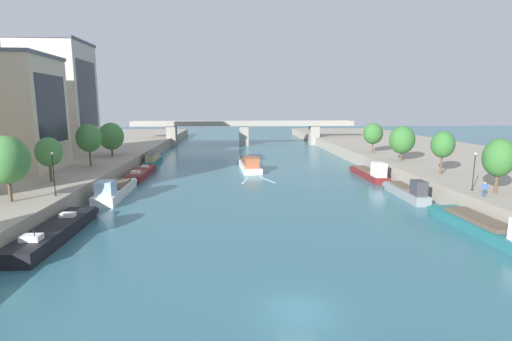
{
  "coord_description": "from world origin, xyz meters",
  "views": [
    {
      "loc": [
        -3.93,
        -20.81,
        12.31
      ],
      "look_at": [
        0.0,
        38.93,
        1.93
      ],
      "focal_mm": 26.55,
      "sensor_mm": 36.0,
      "label": 1
    }
  ],
  "objects": [
    {
      "name": "ground_plane",
      "position": [
        0.0,
        0.0,
        0.0
      ],
      "size": [
        400.0,
        400.0,
        0.0
      ],
      "primitive_type": "plane",
      "color": "#336675"
    },
    {
      "name": "quay_left",
      "position": [
        -40.12,
        55.0,
        1.22
      ],
      "size": [
        36.0,
        170.0,
        2.44
      ],
      "primitive_type": "cube",
      "color": "gray",
      "rests_on": "ground"
    },
    {
      "name": "quay_right",
      "position": [
        40.12,
        55.0,
        1.22
      ],
      "size": [
        36.0,
        170.0,
        2.44
      ],
      "primitive_type": "cube",
      "color": "gray",
      "rests_on": "ground"
    },
    {
      "name": "barge_midriver",
      "position": [
        -0.49,
        53.0,
        0.84
      ],
      "size": [
        4.35,
        18.38,
        2.81
      ],
      "color": "silver",
      "rests_on": "ground"
    },
    {
      "name": "wake_behind_barge",
      "position": [
        0.19,
        40.8,
        0.01
      ],
      "size": [
        5.59,
        6.07,
        0.03
      ],
      "color": "#A5D1DB",
      "rests_on": "ground"
    },
    {
      "name": "moored_boat_left_downstream",
      "position": [
        -20.4,
        14.09,
        0.67
      ],
      "size": [
        3.09,
        14.58,
        2.39
      ],
      "color": "black",
      "rests_on": "ground"
    },
    {
      "name": "moored_boat_left_gap_after",
      "position": [
        -19.75,
        30.44,
        0.93
      ],
      "size": [
        3.1,
        14.03,
        2.99
      ],
      "color": "silver",
      "rests_on": "ground"
    },
    {
      "name": "moored_boat_left_near",
      "position": [
        -19.68,
        45.4,
        0.61
      ],
      "size": [
        2.85,
        13.56,
        2.26
      ],
      "color": "maroon",
      "rests_on": "ground"
    },
    {
      "name": "moored_boat_left_far",
      "position": [
        -20.47,
        59.57,
        1.04
      ],
      "size": [
        2.24,
        12.2,
        2.51
      ],
      "color": "#23666B",
      "rests_on": "ground"
    },
    {
      "name": "moored_boat_right_upstream",
      "position": [
        20.43,
        11.46,
        0.89
      ],
      "size": [
        3.58,
        15.97,
        2.99
      ],
      "color": "#23666B",
      "rests_on": "ground"
    },
    {
      "name": "moored_boat_right_second",
      "position": [
        19.57,
        27.28,
        0.9
      ],
      "size": [
        2.13,
        11.14,
        2.97
      ],
      "color": "gray",
      "rests_on": "ground"
    },
    {
      "name": "moored_boat_right_gap_after",
      "position": [
        19.67,
        41.21,
        0.92
      ],
      "size": [
        2.43,
        13.65,
        3.21
      ],
      "color": "maroon",
      "rests_on": "ground"
    },
    {
      "name": "tree_left_third",
      "position": [
        -26.77,
        18.83,
        6.82
      ],
      "size": [
        4.35,
        4.35,
        6.85
      ],
      "color": "brown",
      "rests_on": "quay_left"
    },
    {
      "name": "tree_left_far",
      "position": [
        -27.46,
        29.3,
        6.34
      ],
      "size": [
        3.27,
        3.27,
        5.81
      ],
      "color": "brown",
      "rests_on": "quay_left"
    },
    {
      "name": "tree_left_end_of_row",
      "position": [
        -26.83,
        41.71,
        7.07
      ],
      "size": [
        3.91,
        3.91,
        6.91
      ],
      "color": "brown",
      "rests_on": "quay_left"
    },
    {
      "name": "tree_left_past_mid",
      "position": [
        -27.16,
        54.23,
        6.31
      ],
      "size": [
        4.73,
        4.73,
        6.51
      ],
      "color": "brown",
      "rests_on": "quay_left"
    },
    {
      "name": "tree_right_midway",
      "position": [
        25.87,
        19.08,
        6.51
      ],
      "size": [
        3.37,
        3.37,
        6.23
      ],
      "color": "brown",
      "rests_on": "quay_right"
    },
    {
      "name": "tree_right_far",
      "position": [
        26.17,
        31.0,
        6.75
      ],
      "size": [
        3.22,
        3.22,
        6.21
      ],
      "color": "brown",
      "rests_on": "quay_right"
    },
    {
      "name": "tree_right_past_mid",
      "position": [
        26.45,
        44.56,
        6.2
      ],
      "size": [
        4.39,
        4.39,
        6.25
      ],
      "color": "brown",
      "rests_on": "quay_right"
    },
    {
      "name": "tree_right_by_lamp",
      "position": [
        25.73,
        56.65,
        6.42
      ],
      "size": [
        3.99,
        3.99,
        6.2
      ],
      "color": "brown",
      "rests_on": "quay_right"
    },
    {
      "name": "lamppost_left_bank",
      "position": [
        -23.32,
        21.12,
        5.1
      ],
      "size": [
        0.28,
        0.28,
        4.86
      ],
      "color": "black",
      "rests_on": "quay_left"
    },
    {
      "name": "lamppost_right_bank",
      "position": [
        24.16,
        20.65,
        4.9
      ],
      "size": [
        0.28,
        0.28,
        4.48
      ],
      "color": "black",
      "rests_on": "quay_right"
    },
    {
      "name": "building_left_corner",
      "position": [
        -38.3,
        39.32,
        11.15
      ],
      "size": [
        14.96,
        12.04,
        17.4
      ],
      "color": "beige",
      "rests_on": "quay_left"
    },
    {
      "name": "building_left_far_end",
      "position": [
        -38.3,
        57.61,
        13.54
      ],
      "size": [
        12.48,
        12.52,
        22.17
      ],
      "color": "#BCB2A8",
      "rests_on": "quay_left"
    },
    {
      "name": "bridge_far",
      "position": [
        0.0,
        96.76,
        4.85
      ],
      "size": [
        68.23,
        4.4,
        7.47
      ],
      "color": "gray",
      "rests_on": "ground"
    },
    {
      "name": "person_on_quay",
      "position": [
        23.57,
        17.68,
        3.36
      ],
      "size": [
        0.41,
        0.39,
        1.62
      ],
      "color": "navy",
      "rests_on": "quay_right"
    }
  ]
}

